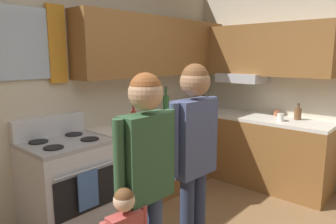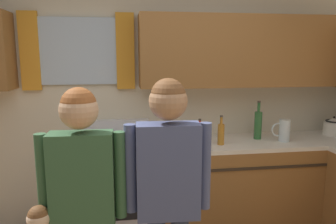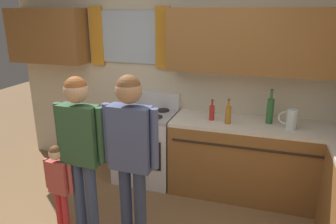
% 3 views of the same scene
% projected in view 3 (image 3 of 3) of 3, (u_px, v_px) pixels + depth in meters
% --- Properties ---
extents(back_wall_unit, '(4.60, 0.42, 2.60)m').
position_uv_depth(back_wall_unit, '(184.00, 63.00, 3.90)').
color(back_wall_unit, beige).
rests_on(back_wall_unit, ground).
extents(kitchen_counter_run, '(2.25, 2.04, 0.90)m').
position_uv_depth(kitchen_counter_run, '(301.00, 183.00, 3.21)').
color(kitchen_counter_run, brown).
rests_on(kitchen_counter_run, ground).
extents(stove_oven, '(0.73, 0.67, 1.10)m').
position_uv_depth(stove_oven, '(146.00, 144.00, 4.08)').
color(stove_oven, silver).
rests_on(stove_oven, ground).
extents(bottle_oil_amber, '(0.06, 0.06, 0.29)m').
position_uv_depth(bottle_oil_amber, '(228.00, 114.00, 3.53)').
color(bottle_oil_amber, '#B27223').
rests_on(bottle_oil_amber, kitchen_counter_run).
extents(bottle_wine_green, '(0.08, 0.08, 0.39)m').
position_uv_depth(bottle_wine_green, '(270.00, 110.00, 3.53)').
color(bottle_wine_green, '#2D6633').
rests_on(bottle_wine_green, kitchen_counter_run).
extents(bottle_sauce_red, '(0.06, 0.06, 0.25)m').
position_uv_depth(bottle_sauce_red, '(212.00, 112.00, 3.65)').
color(bottle_sauce_red, red).
rests_on(bottle_sauce_red, kitchen_counter_run).
extents(water_pitcher, '(0.19, 0.11, 0.22)m').
position_uv_depth(water_pitcher, '(291.00, 119.00, 3.37)').
color(water_pitcher, silver).
rests_on(water_pitcher, kitchen_counter_run).
extents(adult_holding_child, '(0.49, 0.21, 1.58)m').
position_uv_depth(adult_holding_child, '(80.00, 141.00, 2.84)').
color(adult_holding_child, '#38476B').
rests_on(adult_holding_child, ground).
extents(adult_in_plaid, '(0.50, 0.22, 1.63)m').
position_uv_depth(adult_in_plaid, '(131.00, 145.00, 2.69)').
color(adult_in_plaid, '#2D3856').
rests_on(adult_in_plaid, ground).
extents(small_child, '(0.32, 0.13, 0.94)m').
position_uv_depth(small_child, '(59.00, 180.00, 2.98)').
color(small_child, red).
rests_on(small_child, ground).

